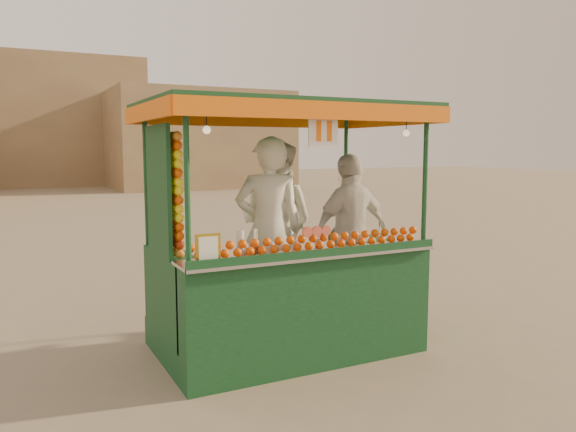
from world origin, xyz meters
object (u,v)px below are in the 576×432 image
vendor_left (269,229)px  vendor_middle (276,224)px  vendor_right (351,232)px  juice_cart (282,274)px

vendor_left → vendor_middle: (0.31, 0.48, -0.02)m
vendor_left → vendor_right: vendor_left is taller
vendor_left → juice_cart: bearing=120.8°
vendor_left → vendor_middle: 0.57m
vendor_left → vendor_middle: vendor_left is taller
juice_cart → vendor_right: bearing=9.2°
juice_cart → vendor_middle: 0.84m
juice_cart → vendor_right: (0.89, 0.14, 0.33)m
vendor_left → vendor_middle: size_ratio=1.02×
juice_cart → vendor_left: juice_cart is taller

